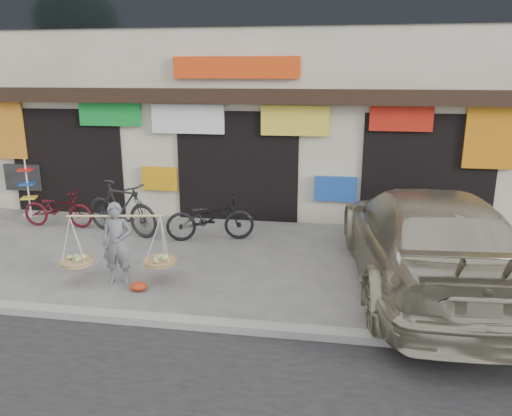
% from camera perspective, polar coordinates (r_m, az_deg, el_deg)
% --- Properties ---
extents(ground, '(70.00, 70.00, 0.00)m').
position_cam_1_polar(ground, '(9.41, -6.34, -7.32)').
color(ground, slate).
rests_on(ground, ground).
extents(kerb, '(70.00, 0.25, 0.12)m').
position_cam_1_polar(kerb, '(7.66, -10.46, -12.54)').
color(kerb, gray).
rests_on(kerb, ground).
extents(shophouse_block, '(14.00, 6.32, 7.00)m').
position_cam_1_polar(shophouse_block, '(14.96, 0.08, 14.72)').
color(shophouse_block, beige).
rests_on(shophouse_block, ground).
extents(street_vendor, '(1.99, 0.81, 1.45)m').
position_cam_1_polar(street_vendor, '(9.04, -15.56, -4.30)').
color(street_vendor, slate).
rests_on(street_vendor, ground).
extents(bike_0, '(1.73, 0.63, 0.91)m').
position_cam_1_polar(bike_0, '(12.82, -21.71, -0.03)').
color(bike_0, '#530E16').
rests_on(bike_0, ground).
extents(bike_1, '(2.13, 1.24, 1.24)m').
position_cam_1_polar(bike_1, '(11.74, -15.11, 0.02)').
color(bike_1, black).
rests_on(bike_1, ground).
extents(bike_2, '(2.04, 1.18, 1.01)m').
position_cam_1_polar(bike_2, '(11.00, -5.26, -1.11)').
color(bike_2, black).
rests_on(bike_2, ground).
extents(suv, '(2.84, 6.13, 1.73)m').
position_cam_1_polar(suv, '(8.96, 18.88, -3.35)').
color(suv, '#AAA289').
rests_on(suv, ground).
extents(display_rack, '(0.45, 0.45, 1.48)m').
position_cam_1_polar(display_rack, '(14.12, -24.57, 1.60)').
color(display_rack, silver).
rests_on(display_rack, ground).
extents(red_bag, '(0.31, 0.25, 0.14)m').
position_cam_1_polar(red_bag, '(8.84, -13.27, -8.71)').
color(red_bag, '#B83311').
rests_on(red_bag, ground).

